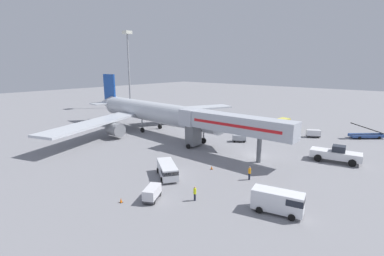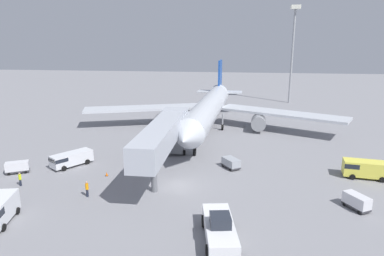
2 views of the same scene
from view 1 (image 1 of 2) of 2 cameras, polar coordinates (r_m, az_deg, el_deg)
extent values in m
plane|color=gray|center=(47.42, 12.40, -5.51)|extent=(300.00, 300.00, 0.00)
cylinder|color=silver|center=(62.16, -7.07, 3.11)|extent=(6.24, 34.83, 4.32)
cone|color=silver|center=(49.00, 7.52, 0.56)|extent=(4.45, 4.33, 4.23)
cone|color=silver|center=(78.90, -16.64, 4.92)|extent=(4.45, 6.60, 4.10)
cube|color=#1947A3|center=(77.12, -16.22, 7.77)|extent=(0.64, 5.03, 6.91)
cube|color=silver|center=(78.45, -14.25, 5.17)|extent=(5.38, 3.93, 0.24)
cube|color=silver|center=(75.84, -17.56, 4.73)|extent=(5.38, 3.93, 0.24)
cube|color=silver|center=(73.71, -0.87, 3.92)|extent=(23.66, 14.67, 0.44)
cube|color=silver|center=(58.15, -19.37, 0.87)|extent=(24.14, 12.42, 0.44)
cylinder|color=gray|center=(70.09, -2.29, 2.12)|extent=(2.85, 3.60, 2.66)
cylinder|color=gray|center=(59.08, -15.10, -0.28)|extent=(2.85, 3.60, 2.66)
cylinder|color=gray|center=(53.13, 2.33, -1.23)|extent=(0.28, 0.28, 2.53)
cylinder|color=black|center=(53.44, 2.32, -2.55)|extent=(0.41, 1.12, 1.10)
cylinder|color=gray|center=(65.75, -6.49, 1.38)|extent=(0.28, 0.28, 2.53)
cylinder|color=black|center=(66.00, -6.47, 0.30)|extent=(0.41, 1.12, 1.10)
cylinder|color=gray|center=(62.74, -9.96, 0.73)|extent=(0.28, 0.28, 2.53)
cylinder|color=black|center=(63.01, -9.92, -0.39)|extent=(0.41, 1.12, 1.10)
cube|color=#B2B7C1|center=(44.92, 9.33, 0.78)|extent=(3.10, 18.39, 2.70)
cube|color=red|center=(43.64, 8.30, 0.47)|extent=(0.13, 15.43, 0.44)
cube|color=#B2B7C1|center=(50.50, -0.25, 2.24)|extent=(3.47, 2.82, 2.84)
cube|color=#232833|center=(51.29, -1.36, 2.68)|extent=(3.30, 0.26, 0.90)
cube|color=slate|center=(50.79, 0.27, -1.38)|extent=(2.56, 1.81, 3.67)
cylinder|color=black|center=(50.22, -0.77, -3.71)|extent=(0.30, 0.80, 0.80)
cylinder|color=black|center=(52.33, 1.27, -3.04)|extent=(0.30, 0.80, 0.80)
cylinder|color=slate|center=(44.04, 13.28, -4.18)|extent=(0.70, 0.70, 4.07)
cube|color=white|center=(48.57, 26.84, -4.80)|extent=(3.58, 7.41, 1.12)
cube|color=#232833|center=(48.29, 27.38, -3.70)|extent=(1.96, 2.06, 0.90)
cylinder|color=black|center=(49.77, 29.52, -5.36)|extent=(0.58, 1.15, 1.10)
cylinder|color=black|center=(47.60, 29.45, -6.12)|extent=(0.58, 1.15, 1.10)
cylinder|color=black|center=(49.96, 24.23, -4.76)|extent=(0.58, 1.15, 1.10)
cylinder|color=black|center=(47.79, 23.92, -5.49)|extent=(0.58, 1.15, 1.10)
cube|color=#2D4C8E|center=(67.16, 31.60, -1.27)|extent=(5.93, 6.25, 0.55)
cube|color=black|center=(66.88, 31.74, -0.06)|extent=(5.30, 5.69, 2.31)
cylinder|color=black|center=(65.37, 30.55, -1.74)|extent=(0.57, 0.59, 0.60)
cylinder|color=black|center=(66.91, 29.71, -1.35)|extent=(0.57, 0.59, 0.60)
cylinder|color=black|center=(67.59, 33.41, -1.65)|extent=(0.57, 0.59, 0.60)
cylinder|color=black|center=(69.08, 32.54, -1.28)|extent=(0.57, 0.59, 0.60)
cube|color=silver|center=(37.88, -5.00, -8.22)|extent=(4.74, 5.61, 1.54)
cube|color=#1E232D|center=(36.05, -4.49, -8.74)|extent=(2.64, 2.58, 0.49)
cylinder|color=black|center=(36.76, -3.04, -10.06)|extent=(0.68, 0.76, 0.68)
cylinder|color=black|center=(36.46, -5.99, -10.31)|extent=(0.68, 0.76, 0.68)
cylinder|color=black|center=(39.85, -4.05, -8.23)|extent=(0.68, 0.76, 0.68)
cylinder|color=black|center=(39.57, -6.76, -8.44)|extent=(0.68, 0.76, 0.68)
cube|color=white|center=(30.28, 16.77, -13.78)|extent=(2.87, 5.25, 2.02)
cube|color=#1E232D|center=(29.89, 20.09, -13.45)|extent=(2.14, 1.96, 0.64)
cylinder|color=black|center=(31.29, 19.83, -15.07)|extent=(0.47, 0.74, 0.68)
cylinder|color=black|center=(29.77, 19.35, -16.53)|extent=(0.47, 0.74, 0.68)
cylinder|color=black|center=(31.72, 14.15, -14.29)|extent=(0.47, 0.74, 0.68)
cylinder|color=black|center=(30.22, 13.35, -15.67)|extent=(0.47, 0.74, 0.68)
cube|color=#E5DB4C|center=(69.25, 17.30, 0.95)|extent=(5.55, 2.78, 1.86)
cube|color=#1E232D|center=(67.65, 16.53, 1.09)|extent=(1.97, 2.32, 0.59)
cylinder|color=black|center=(67.54, 17.25, -0.09)|extent=(0.72, 0.46, 0.68)
cylinder|color=black|center=(68.55, 15.83, 0.18)|extent=(0.72, 0.46, 0.68)
cylinder|color=black|center=(70.34, 18.64, 0.30)|extent=(0.72, 0.46, 0.68)
cylinder|color=black|center=(71.31, 17.26, 0.56)|extent=(0.72, 0.46, 0.68)
cube|color=#38383D|center=(32.34, -7.98, -13.56)|extent=(3.02, 2.42, 0.22)
cube|color=silver|center=(32.07, -8.02, -12.53)|extent=(3.02, 2.42, 1.06)
cylinder|color=black|center=(31.40, -7.56, -14.61)|extent=(0.37, 0.28, 0.36)
cylinder|color=black|center=(31.79, -9.61, -14.33)|extent=(0.37, 0.28, 0.36)
cylinder|color=black|center=(33.02, -6.41, -13.15)|extent=(0.37, 0.28, 0.36)
cylinder|color=black|center=(33.39, -8.37, -12.91)|extent=(0.37, 0.28, 0.36)
cube|color=#38383D|center=(63.08, 23.09, -1.46)|extent=(2.40, 2.92, 0.22)
cube|color=silver|center=(62.93, 23.15, -0.86)|extent=(2.40, 2.92, 1.13)
cylinder|color=black|center=(63.86, 23.79, -1.46)|extent=(0.28, 0.37, 0.36)
cylinder|color=black|center=(62.79, 24.02, -1.70)|extent=(0.28, 0.37, 0.36)
cylinder|color=black|center=(63.44, 22.16, -1.40)|extent=(0.28, 0.37, 0.36)
cylinder|color=black|center=(62.37, 22.36, -1.65)|extent=(0.28, 0.37, 0.36)
cube|color=#38383D|center=(55.47, 9.41, -2.42)|extent=(2.64, 2.92, 0.22)
cube|color=#999EA5|center=(55.32, 9.44, -1.84)|extent=(2.64, 2.92, 0.95)
cylinder|color=black|center=(54.81, 8.52, -2.70)|extent=(0.31, 0.36, 0.36)
cylinder|color=black|center=(56.07, 8.45, -2.34)|extent=(0.31, 0.36, 0.36)
cylinder|color=black|center=(54.94, 10.39, -2.73)|extent=(0.31, 0.36, 0.36)
cylinder|color=black|center=(56.20, 10.28, -2.38)|extent=(0.31, 0.36, 0.36)
cylinder|color=#1E2333|center=(31.82, 0.57, -13.68)|extent=(0.31, 0.31, 0.79)
cylinder|color=#D8EA19|center=(31.51, 0.57, -12.53)|extent=(0.42, 0.42, 0.62)
sphere|color=tan|center=(31.33, 0.58, -11.81)|extent=(0.21, 0.21, 0.21)
cylinder|color=#1E2333|center=(37.78, 11.42, -9.51)|extent=(0.36, 0.36, 0.86)
cylinder|color=orange|center=(37.50, 11.47, -8.42)|extent=(0.48, 0.48, 0.68)
sphere|color=tan|center=(37.34, 11.50, -7.74)|extent=(0.23, 0.23, 0.23)
cube|color=black|center=(40.76, 3.97, -8.24)|extent=(0.34, 0.34, 0.03)
cone|color=orange|center=(40.67, 3.98, -7.90)|extent=(0.29, 0.29, 0.50)
cube|color=black|center=(32.47, -14.03, -14.27)|extent=(0.34, 0.34, 0.03)
cone|color=orange|center=(32.36, -14.05, -13.86)|extent=(0.29, 0.29, 0.49)
cylinder|color=#93969B|center=(100.02, -12.53, 10.95)|extent=(0.56, 0.56, 24.35)
cube|color=silver|center=(100.53, -12.89, 18.18)|extent=(2.40, 2.40, 1.00)
camera|label=2|loc=(49.32, 59.81, 8.70)|focal=31.87mm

